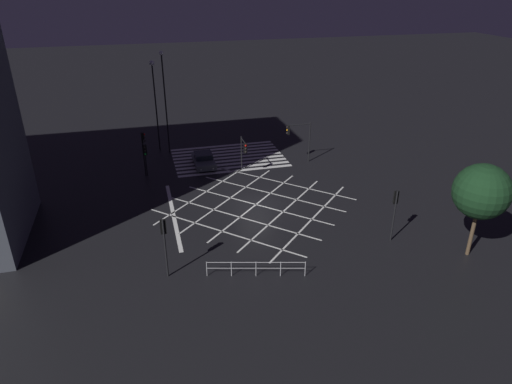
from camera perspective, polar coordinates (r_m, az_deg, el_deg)
ground_plane at (r=37.15m, az=0.00°, el=-1.58°), size 200.00×200.00×0.00m
road_markings at (r=43.76m, az=-2.93°, el=2.75°), size 16.72×23.14×0.01m
traffic_light_se_cross at (r=41.87m, az=-13.71°, el=4.87°), size 0.36×1.91×3.67m
traffic_light_sw_main at (r=44.66m, az=5.23°, el=7.24°), size 2.50×0.36×4.06m
traffic_light_ne_cross at (r=27.87m, az=-11.42°, el=-5.40°), size 0.36×0.39×3.98m
traffic_light_se_main at (r=42.71m, az=-13.88°, el=5.72°), size 0.39×0.36×4.19m
traffic_light_median_south at (r=42.11m, az=-1.53°, el=5.36°), size 0.36×1.91×3.32m
traffic_light_nw_cross at (r=32.47m, az=16.96°, el=-1.58°), size 0.36×0.39×3.84m
street_lamp_east at (r=47.35m, az=-11.36°, el=12.12°), size 0.41×0.41×10.33m
street_lamp_west at (r=48.39m, az=-12.60°, el=12.43°), size 0.51×0.51×9.28m
street_tree_near at (r=31.88m, az=26.39°, el=0.04°), size 3.57×3.57×6.44m
waiting_car at (r=44.92m, az=-6.57°, el=4.03°), size 1.86×4.14×1.26m
pedestrian_railing at (r=28.44m, az=0.00°, el=-9.35°), size 5.93×1.61×1.05m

